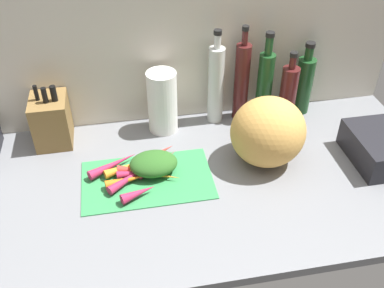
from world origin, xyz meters
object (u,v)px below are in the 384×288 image
at_px(carrot_10, 126,180).
at_px(paper_towel_roll, 162,102).
at_px(knife_block, 52,120).
at_px(carrot_8, 134,170).
at_px(bottle_2, 265,85).
at_px(carrot_0, 155,155).
at_px(carrot_6, 142,162).
at_px(bottle_3, 288,93).
at_px(bottle_0, 216,84).
at_px(carrot_5, 139,193).
at_px(carrot_7, 136,173).
at_px(cutting_board, 147,179).
at_px(carrot_3, 130,177).
at_px(carrot_2, 113,165).
at_px(carrot_4, 155,175).
at_px(carrot_9, 125,168).
at_px(carrot_1, 158,163).
at_px(bottle_1, 242,81).
at_px(bottle_4, 304,84).
at_px(winter_squash, 268,132).

height_order(carrot_10, paper_towel_roll, paper_towel_roll).
bearing_deg(knife_block, carrot_8, -42.58).
height_order(knife_block, bottle_2, bottle_2).
bearing_deg(carrot_0, carrot_6, -145.82).
distance_m(carrot_6, bottle_3, 0.60).
bearing_deg(carrot_6, bottle_0, 38.43).
height_order(carrot_5, carrot_6, carrot_6).
bearing_deg(carrot_7, cutting_board, -26.35).
bearing_deg(carrot_7, knife_block, 136.31).
distance_m(cutting_board, carrot_3, 0.06).
bearing_deg(carrot_3, cutting_board, 1.58).
bearing_deg(carrot_2, carrot_8, -30.33).
bearing_deg(carrot_6, carrot_4, -60.77).
bearing_deg(carrot_2, carrot_9, -28.12).
distance_m(carrot_0, paper_towel_roll, 0.21).
distance_m(carrot_4, carrot_8, 0.07).
xyz_separation_m(carrot_1, bottle_1, (0.34, 0.24, 0.14)).
distance_m(carrot_10, bottle_0, 0.49).
distance_m(carrot_8, knife_block, 0.36).
distance_m(carrot_0, knife_block, 0.39).
distance_m(carrot_3, carrot_4, 0.08).
bearing_deg(bottle_1, cutting_board, -142.20).
xyz_separation_m(paper_towel_roll, bottle_4, (0.55, 0.02, 0.00)).
height_order(cutting_board, carrot_10, carrot_10).
bearing_deg(carrot_3, carrot_6, 55.49).
bearing_deg(carrot_6, knife_block, 144.34).
bearing_deg(carrot_4, carrot_3, -179.10).
distance_m(bottle_0, bottle_4, 0.35).
distance_m(cutting_board, carrot_0, 0.10).
xyz_separation_m(carrot_10, paper_towel_roll, (0.16, 0.29, 0.09)).
bearing_deg(winter_squash, cutting_board, -175.76).
relative_size(cutting_board, bottle_1, 1.13).
distance_m(carrot_3, carrot_10, 0.02).
relative_size(carrot_8, paper_towel_roll, 0.45).
distance_m(paper_towel_roll, bottle_2, 0.38).
bearing_deg(paper_towel_roll, bottle_2, 0.49).
bearing_deg(bottle_2, bottle_4, 7.24).
xyz_separation_m(cutting_board, carrot_0, (0.04, 0.09, 0.02)).
xyz_separation_m(carrot_5, carrot_10, (-0.03, 0.07, -0.00)).
xyz_separation_m(carrot_2, paper_towel_roll, (0.19, 0.21, 0.09)).
height_order(carrot_0, bottle_3, bottle_3).
bearing_deg(carrot_0, carrot_9, -156.78).
bearing_deg(paper_towel_roll, carrot_0, -106.05).
bearing_deg(bottle_4, paper_towel_roll, -177.46).
bearing_deg(bottle_1, winter_squash, -86.66).
distance_m(carrot_5, carrot_7, 0.10).
bearing_deg(bottle_3, carrot_9, -162.14).
height_order(carrot_3, carrot_9, same).
bearing_deg(carrot_9, bottle_3, 17.86).
xyz_separation_m(carrot_4, carrot_6, (-0.04, 0.06, 0.01)).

